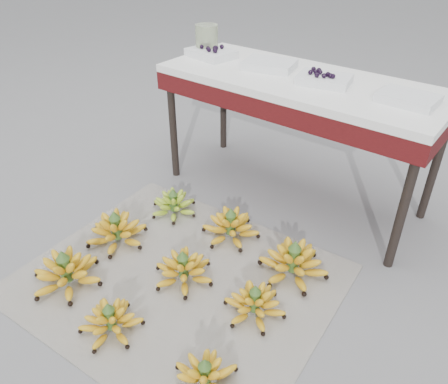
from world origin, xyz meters
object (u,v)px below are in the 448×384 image
Objects in this scene: bunch_front_right at (205,378)px; bunch_mid_center at (183,270)px; newspaper_mat at (179,280)px; tray_left at (269,65)px; bunch_mid_right at (255,304)px; tray_far_left at (211,53)px; bunch_back_center at (231,227)px; glass_jar at (207,39)px; bunch_front_center at (111,321)px; vendor_table at (299,93)px; tray_far_right at (408,98)px; bunch_front_left at (66,272)px; tray_right at (324,79)px; bunch_mid_left at (117,231)px; bunch_back_left at (174,205)px; bunch_back_right at (293,263)px.

bunch_mid_center reaches higher than bunch_front_right.
tray_left reaches higher than newspaper_mat.
bunch_mid_right reaches higher than newspaper_mat.
bunch_front_right is at bearing -51.97° from tray_far_left.
glass_jar reaches higher than bunch_back_center.
bunch_mid_right is (0.34, 0.03, -0.00)m from bunch_mid_center.
glass_jar is (-0.42, 0.02, 0.06)m from tray_left.
bunch_front_center is at bearing -90.51° from bunch_mid_center.
vendor_table is (-0.33, 0.83, 0.53)m from bunch_mid_right.
tray_far_left is 1.13× the size of tray_far_right.
bunch_front_center is 0.96× the size of bunch_back_center.
bunch_front_right is at bearing -72.23° from vendor_table.
glass_jar is (-0.23, 1.21, 0.67)m from bunch_front_left.
tray_far_left reaches higher than vendor_table.
tray_right reaches higher than bunch_front_right.
tray_far_right reaches higher than bunch_mid_left.
bunch_front_right is 0.21× the size of vendor_table.
bunch_back_left is 1.03× the size of tray_far_left.
glass_jar is (-0.94, 0.87, 0.68)m from bunch_mid_right.
vendor_table is at bearing -0.11° from tray_far_left.
tray_far_right is (0.38, -0.00, -0.00)m from tray_right.
bunch_mid_left is 0.76m from bunch_mid_right.
newspaper_mat is 4.75× the size of tray_right.
bunch_front_center is 0.72m from bunch_back_center.
newspaper_mat is at bearing -126.81° from bunch_mid_center.
tray_far_right is (0.53, 0.86, 0.68)m from newspaper_mat.
tray_far_right reaches higher than bunch_front_center.
tray_left is (-0.19, 0.02, 0.10)m from vendor_table.
tray_far_right is (0.55, 1.21, 0.62)m from bunch_front_center.
newspaper_mat is at bearing -99.89° from tray_right.
tray_right reaches higher than bunch_front_center.
bunch_mid_right is 0.22× the size of vendor_table.
glass_jar reaches higher than bunch_front_left.
glass_jar is (-0.58, 0.54, 0.67)m from bunch_back_center.
bunch_front_right is at bearing -50.65° from bunch_back_left.
bunch_back_left is 0.92m from glass_jar.
bunch_back_center is 0.81m from tray_right.
bunch_front_right is 1.71m from glass_jar.
bunch_back_center is at bearing -5.93° from bunch_back_left.
bunch_back_center is at bearing 122.56° from bunch_mid_right.
tray_far_left is (-0.52, 0.88, 0.68)m from newspaper_mat.
bunch_front_right is at bearing -97.50° from bunch_mid_right.
bunch_back_center is at bearing 90.29° from newspaper_mat.
tray_far_left reaches higher than bunch_mid_left.
newspaper_mat is 0.49m from bunch_back_right.
newspaper_mat is 4.54× the size of bunch_back_left.
tray_left is at bearing 82.81° from bunch_front_left.
bunch_mid_center is (0.37, 0.31, -0.01)m from bunch_front_left.
bunch_front_center is (-0.02, -0.35, 0.05)m from newspaper_mat.
bunch_front_center is 1.14× the size of tray_far_left.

